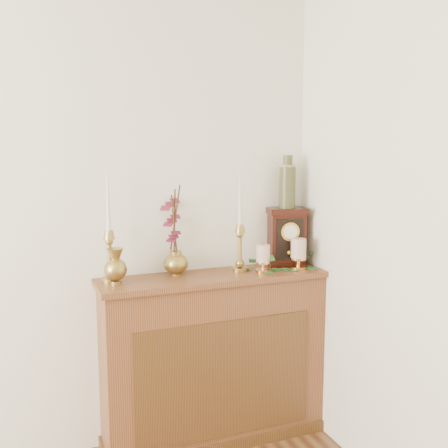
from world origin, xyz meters
name	(u,v)px	position (x,y,z in m)	size (l,w,h in m)	color
console_shelf	(215,363)	(1.40, 2.10, 0.44)	(1.24, 0.34, 0.93)	brown
candlestick_left	(109,247)	(0.86, 2.15, 1.11)	(0.09, 0.09, 0.54)	#AA9344
candlestick_center	(240,240)	(1.55, 2.12, 1.10)	(0.09, 0.09, 0.53)	#AA9344
bud_vase	(115,267)	(0.88, 2.08, 1.02)	(0.11, 0.11, 0.18)	#AA9344
ginger_jar	(173,234)	(1.20, 2.20, 1.15)	(0.19, 0.21, 0.48)	#AA9344
pillar_candle_left	(263,257)	(1.66, 2.06, 1.01)	(0.08, 0.08, 0.16)	#E0994E
pillar_candle_right	(298,252)	(1.87, 2.04, 1.03)	(0.09, 0.09, 0.18)	#E0994E
ivy_garland	(289,265)	(1.84, 2.09, 0.95)	(0.48, 0.22, 0.09)	#275F24
mantel_clock	(287,237)	(1.87, 2.17, 1.09)	(0.25, 0.20, 0.33)	black
ceramic_vase	(287,184)	(1.87, 2.17, 1.39)	(0.09, 0.09, 0.30)	black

